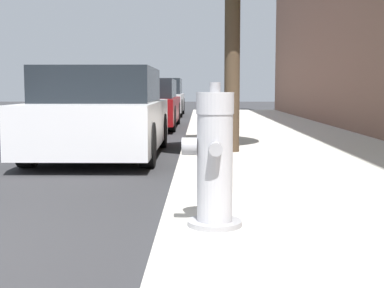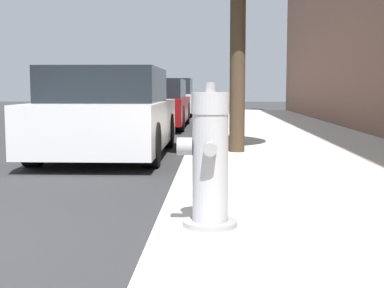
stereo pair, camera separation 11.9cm
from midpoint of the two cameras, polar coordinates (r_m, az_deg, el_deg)
The scene contains 4 objects.
fire_hydrant at distance 3.54m, azimuth 1.42°, elevation -1.82°, with size 0.40×0.41×0.95m.
parked_car_near at distance 8.43m, azimuth -9.90°, elevation 3.16°, with size 1.81×3.95×1.37m.
parked_car_mid at distance 14.48m, azimuth -5.30°, elevation 4.25°, with size 1.79×4.59×1.30m.
parked_car_far at distance 20.89m, azimuth -3.46°, elevation 4.93°, with size 1.72×4.16×1.44m.
Camera 1 is at (2.25, -3.12, 1.06)m, focal length 50.00 mm.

